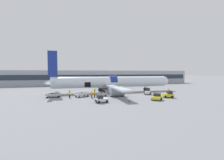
{
  "coord_description": "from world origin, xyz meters",
  "views": [
    {
      "loc": [
        -9.99,
        -36.14,
        5.93
      ],
      "look_at": [
        1.11,
        4.19,
        3.9
      ],
      "focal_mm": 24.0,
      "sensor_mm": 36.0,
      "label": 1
    }
  ],
  "objects_px": {
    "baggage_tug_lead": "(168,95)",
    "ground_crew_supervisor": "(95,94)",
    "baggage_tug_rear": "(157,97)",
    "baggage_cart_empty": "(54,95)",
    "ground_crew_driver": "(95,91)",
    "baggage_cart_loading": "(82,94)",
    "baggage_tug_mid": "(101,99)",
    "airplane": "(111,82)",
    "ground_crew_loader_a": "(69,94)",
    "ground_crew_loader_b": "(70,93)",
    "ground_crew_helper": "(92,94)",
    "baggage_cart_queued": "(102,94)",
    "baggage_tug_spare": "(148,92)"
  },
  "relations": [
    {
      "from": "baggage_tug_lead",
      "to": "baggage_cart_loading",
      "type": "distance_m",
      "value": 20.82
    },
    {
      "from": "ground_crew_supervisor",
      "to": "baggage_tug_rear",
      "type": "bearing_deg",
      "value": -28.27
    },
    {
      "from": "baggage_tug_lead",
      "to": "baggage_tug_spare",
      "type": "bearing_deg",
      "value": 109.29
    },
    {
      "from": "ground_crew_loader_b",
      "to": "ground_crew_driver",
      "type": "relative_size",
      "value": 0.87
    },
    {
      "from": "baggage_tug_spare",
      "to": "ground_crew_helper",
      "type": "distance_m",
      "value": 15.76
    },
    {
      "from": "ground_crew_loader_a",
      "to": "ground_crew_helper",
      "type": "distance_m",
      "value": 5.38
    },
    {
      "from": "ground_crew_driver",
      "to": "ground_crew_helper",
      "type": "bearing_deg",
      "value": -105.21
    },
    {
      "from": "airplane",
      "to": "baggage_tug_mid",
      "type": "distance_m",
      "value": 16.3
    },
    {
      "from": "ground_crew_loader_b",
      "to": "ground_crew_helper",
      "type": "height_order",
      "value": "ground_crew_helper"
    },
    {
      "from": "baggage_cart_queued",
      "to": "airplane",
      "type": "bearing_deg",
      "value": 58.63
    },
    {
      "from": "baggage_tug_spare",
      "to": "ground_crew_supervisor",
      "type": "relative_size",
      "value": 1.56
    },
    {
      "from": "baggage_tug_rear",
      "to": "baggage_cart_loading",
      "type": "xyz_separation_m",
      "value": [
        -15.32,
        8.83,
        -0.07
      ]
    },
    {
      "from": "ground_crew_helper",
      "to": "baggage_cart_queued",
      "type": "bearing_deg",
      "value": 42.13
    },
    {
      "from": "baggage_cart_empty",
      "to": "ground_crew_driver",
      "type": "height_order",
      "value": "ground_crew_driver"
    },
    {
      "from": "ground_crew_loader_a",
      "to": "baggage_cart_loading",
      "type": "bearing_deg",
      "value": 16.66
    },
    {
      "from": "airplane",
      "to": "ground_crew_supervisor",
      "type": "relative_size",
      "value": 23.37
    },
    {
      "from": "ground_crew_supervisor",
      "to": "ground_crew_helper",
      "type": "bearing_deg",
      "value": -132.95
    },
    {
      "from": "baggage_cart_loading",
      "to": "ground_crew_loader_b",
      "type": "distance_m",
      "value": 3.82
    },
    {
      "from": "baggage_tug_lead",
      "to": "baggage_cart_loading",
      "type": "relative_size",
      "value": 0.64
    },
    {
      "from": "baggage_tug_spare",
      "to": "ground_crew_loader_b",
      "type": "height_order",
      "value": "baggage_tug_spare"
    },
    {
      "from": "baggage_cart_loading",
      "to": "baggage_tug_mid",
      "type": "bearing_deg",
      "value": -69.89
    },
    {
      "from": "baggage_cart_empty",
      "to": "ground_crew_loader_b",
      "type": "distance_m",
      "value": 3.97
    },
    {
      "from": "baggage_tug_rear",
      "to": "baggage_tug_spare",
      "type": "distance_m",
      "value": 8.41
    },
    {
      "from": "baggage_tug_spare",
      "to": "ground_crew_loader_b",
      "type": "xyz_separation_m",
      "value": [
        -20.63,
        2.99,
        0.1
      ]
    },
    {
      "from": "ground_crew_helper",
      "to": "baggage_tug_mid",
      "type": "bearing_deg",
      "value": -78.49
    },
    {
      "from": "airplane",
      "to": "baggage_cart_empty",
      "type": "height_order",
      "value": "airplane"
    },
    {
      "from": "baggage_tug_lead",
      "to": "baggage_tug_rear",
      "type": "distance_m",
      "value": 4.82
    },
    {
      "from": "baggage_tug_mid",
      "to": "ground_crew_supervisor",
      "type": "relative_size",
      "value": 1.62
    },
    {
      "from": "baggage_tug_mid",
      "to": "baggage_tug_spare",
      "type": "xyz_separation_m",
      "value": [
        14.48,
        7.69,
        0.09
      ]
    },
    {
      "from": "ground_crew_loader_b",
      "to": "ground_crew_driver",
      "type": "bearing_deg",
      "value": 5.53
    },
    {
      "from": "baggage_cart_empty",
      "to": "ground_crew_supervisor",
      "type": "bearing_deg",
      "value": -16.67
    },
    {
      "from": "baggage_tug_rear",
      "to": "ground_crew_supervisor",
      "type": "distance_m",
      "value": 14.31
    },
    {
      "from": "ground_crew_loader_a",
      "to": "baggage_tug_rear",
      "type": "bearing_deg",
      "value": -23.31
    },
    {
      "from": "baggage_tug_rear",
      "to": "ground_crew_loader_b",
      "type": "relative_size",
      "value": 1.93
    },
    {
      "from": "baggage_cart_empty",
      "to": "ground_crew_supervisor",
      "type": "relative_size",
      "value": 2.58
    },
    {
      "from": "baggage_cart_loading",
      "to": "baggage_tug_lead",
      "type": "bearing_deg",
      "value": -19.01
    },
    {
      "from": "baggage_cart_loading",
      "to": "ground_crew_helper",
      "type": "height_order",
      "value": "ground_crew_helper"
    },
    {
      "from": "baggage_tug_lead",
      "to": "ground_crew_supervisor",
      "type": "distance_m",
      "value": 17.62
    },
    {
      "from": "ground_crew_helper",
      "to": "ground_crew_supervisor",
      "type": "bearing_deg",
      "value": 47.05
    },
    {
      "from": "baggage_tug_lead",
      "to": "ground_crew_loader_a",
      "type": "relative_size",
      "value": 1.58
    },
    {
      "from": "baggage_tug_lead",
      "to": "ground_crew_supervisor",
      "type": "xyz_separation_m",
      "value": [
        -16.97,
        4.73,
        0.18
      ]
    },
    {
      "from": "airplane",
      "to": "baggage_cart_loading",
      "type": "bearing_deg",
      "value": -144.21
    },
    {
      "from": "baggage_tug_lead",
      "to": "ground_crew_supervisor",
      "type": "height_order",
      "value": "ground_crew_supervisor"
    },
    {
      "from": "ground_crew_driver",
      "to": "ground_crew_helper",
      "type": "relative_size",
      "value": 1.08
    },
    {
      "from": "baggage_tug_lead",
      "to": "baggage_tug_rear",
      "type": "relative_size",
      "value": 0.89
    },
    {
      "from": "baggage_tug_mid",
      "to": "ground_crew_supervisor",
      "type": "bearing_deg",
      "value": 93.29
    },
    {
      "from": "baggage_cart_loading",
      "to": "ground_crew_driver",
      "type": "distance_m",
      "value": 4.58
    },
    {
      "from": "baggage_tug_mid",
      "to": "baggage_tug_rear",
      "type": "xyz_separation_m",
      "value": [
        12.24,
        -0.41,
        -0.01
      ]
    },
    {
      "from": "airplane",
      "to": "ground_crew_loader_a",
      "type": "relative_size",
      "value": 22.78
    },
    {
      "from": "ground_crew_loader_a",
      "to": "ground_crew_loader_b",
      "type": "relative_size",
      "value": 1.09
    }
  ]
}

